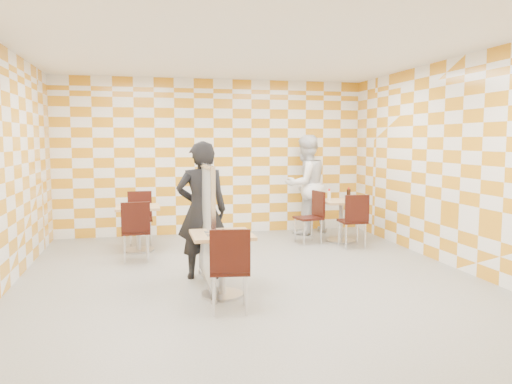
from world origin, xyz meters
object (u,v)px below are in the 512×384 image
(chair_main_front, at_px, (230,263))
(chair_second_front, at_px, (354,217))
(main_table, at_px, (222,253))
(chair_second_side, at_px, (313,213))
(empty_table, at_px, (138,221))
(soda_bottle, at_px, (349,194))
(chair_empty_far, at_px, (140,213))
(second_table, at_px, (341,214))
(partition, at_px, (206,225))
(sport_bottle, at_px, (329,195))
(chair_empty_near, at_px, (136,227))
(man_white, at_px, (306,185))
(man_dark, at_px, (202,210))

(chair_main_front, xyz_separation_m, chair_second_front, (2.60, 2.69, 0.00))
(main_table, relative_size, chair_second_side, 0.81)
(empty_table, height_order, soda_bottle, soda_bottle)
(main_table, bearing_deg, chair_empty_far, 106.29)
(second_table, height_order, chair_main_front, chair_main_front)
(chair_empty_far, relative_size, partition, 0.60)
(second_table, height_order, chair_second_front, chair_second_front)
(partition, relative_size, sport_bottle, 7.75)
(empty_table, xyz_separation_m, chair_empty_near, (-0.03, -0.78, 0.04))
(partition, relative_size, man_white, 0.80)
(man_dark, xyz_separation_m, soda_bottle, (2.87, 1.85, -0.06))
(chair_main_front, distance_m, chair_empty_far, 4.01)
(chair_second_front, xyz_separation_m, chair_empty_near, (-3.59, -0.18, 0.00))
(chair_second_side, distance_m, chair_empty_far, 3.07)
(second_table, height_order, man_dark, man_dark)
(sport_bottle, bearing_deg, second_table, -40.82)
(sport_bottle, distance_m, soda_bottle, 0.35)
(empty_table, distance_m, man_dark, 2.06)
(second_table, bearing_deg, man_dark, -146.03)
(chair_empty_near, height_order, chair_empty_far, same)
(chair_empty_far, relative_size, man_white, 0.48)
(soda_bottle, bearing_deg, chair_empty_near, -168.01)
(chair_second_front, height_order, man_white, man_white)
(chair_second_side, bearing_deg, empty_table, -179.84)
(chair_main_front, xyz_separation_m, man_dark, (-0.12, 1.46, 0.37))
(sport_bottle, bearing_deg, man_dark, -142.01)
(second_table, bearing_deg, chair_empty_near, -167.80)
(chair_empty_near, bearing_deg, chair_main_front, -68.42)
(sport_bottle, bearing_deg, chair_second_side, -157.58)
(chair_empty_far, distance_m, soda_bottle, 3.75)
(main_table, bearing_deg, chair_second_side, 52.39)
(chair_main_front, height_order, chair_second_side, same)
(soda_bottle, bearing_deg, second_table, -173.55)
(chair_second_side, bearing_deg, main_table, -127.61)
(man_dark, bearing_deg, sport_bottle, -138.40)
(chair_main_front, xyz_separation_m, soda_bottle, (2.75, 3.31, 0.31))
(main_table, xyz_separation_m, chair_main_front, (-0.01, -0.63, 0.04))
(chair_empty_near, bearing_deg, man_dark, -50.50)
(chair_main_front, relative_size, chair_second_side, 1.00)
(chair_empty_far, height_order, partition, partition)
(man_white, xyz_separation_m, soda_bottle, (0.53, -0.86, -0.11))
(main_table, xyz_separation_m, chair_empty_near, (-1.01, 1.88, 0.04))
(man_dark, height_order, man_white, man_white)
(empty_table, height_order, chair_second_front, chair_second_front)
(man_white, bearing_deg, chair_empty_near, 6.24)
(chair_empty_near, bearing_deg, sport_bottle, 15.23)
(partition, bearing_deg, chair_second_front, 31.79)
(man_white, height_order, sport_bottle, man_white)
(empty_table, bearing_deg, man_white, 15.51)
(second_table, relative_size, man_dark, 0.41)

